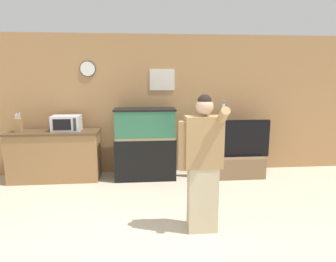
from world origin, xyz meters
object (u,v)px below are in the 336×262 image
Objects in this scene: knife_block at (18,125)px; microwave at (67,123)px; counter_island at (55,156)px; tv_on_stand at (233,161)px; aquarium_on_stand at (145,144)px; person_standing at (203,162)px.

microwave is at bearing 3.89° from knife_block.
knife_block reaches higher than counter_island.
microwave is 0.36× the size of tv_on_stand.
microwave is 3.08m from tv_on_stand.
counter_island is 1.24× the size of aquarium_on_stand.
person_standing is at bearing -45.10° from microwave.
person_standing is (-0.97, -1.87, 0.55)m from tv_on_stand.
knife_block is 0.27× the size of aquarium_on_stand.
aquarium_on_stand is at bearing 108.17° from person_standing.
aquarium_on_stand is (2.18, -0.01, -0.38)m from knife_block.
microwave is (0.23, 0.03, 0.58)m from counter_island.
person_standing is at bearing -34.99° from knife_block.
counter_island is at bearing 178.63° from aquarium_on_stand.
tv_on_stand is (2.99, -0.16, -0.71)m from microwave.
tv_on_stand is (3.22, -0.13, -0.14)m from counter_island.
microwave is at bearing 176.93° from tv_on_stand.
microwave is 1.43m from aquarium_on_stand.
knife_block is 3.86m from tv_on_stand.
knife_block is 2.21m from aquarium_on_stand.
tv_on_stand is at bearing -1.60° from knife_block.
knife_block reaches higher than microwave.
knife_block is 0.26× the size of tv_on_stand.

